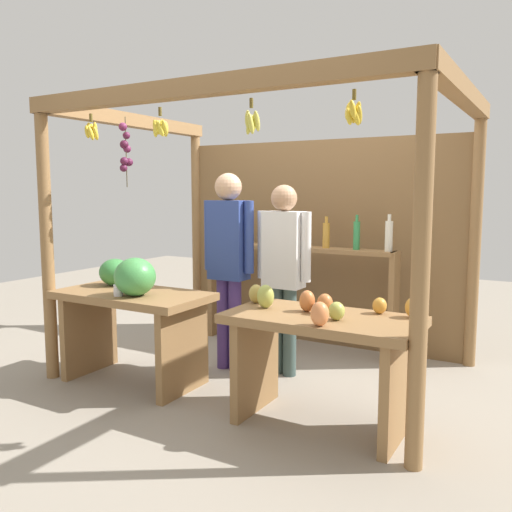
{
  "coord_description": "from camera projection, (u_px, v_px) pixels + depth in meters",
  "views": [
    {
      "loc": [
        2.11,
        -3.89,
        1.53
      ],
      "look_at": [
        0.0,
        -0.2,
        1.01
      ],
      "focal_mm": 37.52,
      "sensor_mm": 36.0,
      "label": 1
    }
  ],
  "objects": [
    {
      "name": "ground_plane",
      "position": [
        268.0,
        371.0,
        4.58
      ],
      "size": [
        12.0,
        12.0,
        0.0
      ],
      "primitive_type": "plane",
      "color": "gray",
      "rests_on": "ground"
    },
    {
      "name": "market_stall",
      "position": [
        292.0,
        213.0,
        4.81
      ],
      "size": [
        3.07,
        2.14,
        2.25
      ],
      "color": "olive",
      "rests_on": "ground"
    },
    {
      "name": "fruit_counter_left",
      "position": [
        131.0,
        304.0,
        4.24
      ],
      "size": [
        1.24,
        0.64,
        1.03
      ],
      "color": "olive",
      "rests_on": "ground"
    },
    {
      "name": "fruit_counter_right",
      "position": [
        321.0,
        342.0,
        3.46
      ],
      "size": [
        1.25,
        0.64,
        0.9
      ],
      "color": "olive",
      "rests_on": "ground"
    },
    {
      "name": "bottle_shelf_unit",
      "position": [
        296.0,
        267.0,
        5.19
      ],
      "size": [
        1.97,
        0.22,
        1.33
      ],
      "color": "olive",
      "rests_on": "ground"
    },
    {
      "name": "vendor_man",
      "position": [
        229.0,
        252.0,
        4.52
      ],
      "size": [
        0.48,
        0.23,
        1.68
      ],
      "rotation": [
        0.0,
        0.0,
        0.04
      ],
      "color": "#4B337A",
      "rests_on": "ground"
    },
    {
      "name": "vendor_woman",
      "position": [
        284.0,
        263.0,
        4.38
      ],
      "size": [
        0.48,
        0.21,
        1.58
      ],
      "rotation": [
        0.0,
        0.0,
        0.05
      ],
      "color": "#3C504C",
      "rests_on": "ground"
    }
  ]
}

